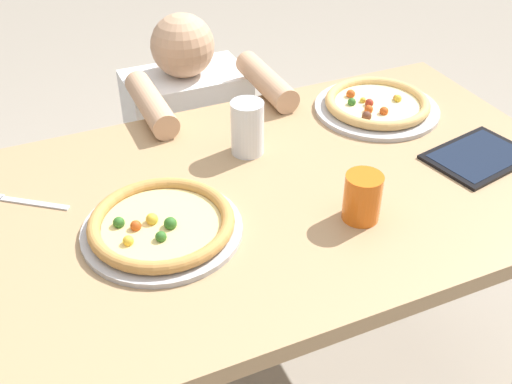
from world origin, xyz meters
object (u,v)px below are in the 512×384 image
Objects in this scene: fork at (21,201)px; tablet at (478,157)px; pizza_far at (377,105)px; drink_cup_colored at (362,197)px; pizza_near at (162,225)px; water_cup_clear at (247,127)px; diner_seated at (192,162)px.

tablet is (1.02, -0.26, 0.00)m from fork.
pizza_far is at bearing 2.28° from fork.
drink_cup_colored is 0.60× the size of fork.
tablet is (0.09, -0.30, -0.01)m from pizza_far.
pizza_near is at bearing 162.89° from drink_cup_colored.
water_cup_clear is 0.53m from fork.
water_cup_clear is at bearing 153.08° from tablet.
pizza_near is 0.98× the size of pizza_far.
fork is at bearing -138.23° from diner_seated.
drink_cup_colored is (-0.29, -0.38, 0.03)m from pizza_far.
pizza_near is 1.89× the size of fork.
tablet is 0.29× the size of diner_seated.
drink_cup_colored is (0.39, -0.12, 0.03)m from pizza_near.
diner_seated is (0.53, 0.48, -0.33)m from fork.
water_cup_clear is 0.56m from tablet.
tablet is (0.49, -0.25, -0.06)m from water_cup_clear.
pizza_near is 0.83m from diner_seated.
fork is (-0.93, -0.04, -0.02)m from pizza_far.
drink_cup_colored is at bearing -167.98° from tablet.
pizza_far is at bearing 20.89° from pizza_near.
pizza_far is 0.68m from diner_seated.
diner_seated is (0.01, 0.49, -0.40)m from water_cup_clear.
water_cup_clear reaches higher than tablet.
drink_cup_colored is at bearing -28.08° from fork.
water_cup_clear is (-0.40, -0.05, 0.05)m from pizza_far.
pizza_far is 1.93× the size of fork.
water_cup_clear is at bearing -173.07° from pizza_far.
tablet is at bearing -26.92° from water_cup_clear.
tablet is at bearing -56.55° from diner_seated.
fork is at bearing -177.72° from pizza_far.
pizza_far is 0.48m from drink_cup_colored.
pizza_near is at bearing -41.63° from fork.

